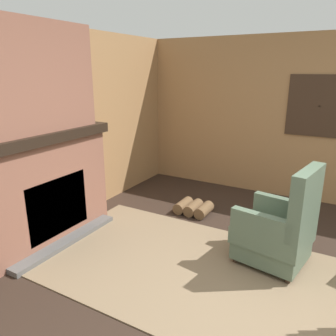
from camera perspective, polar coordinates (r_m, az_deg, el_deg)
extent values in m
plane|color=#2D2119|center=(3.04, 18.06, -23.18)|extent=(14.00, 14.00, 0.00)
cube|color=#9E7247|center=(3.97, -23.46, 5.17)|extent=(0.06, 6.15, 2.42)
cube|color=#9E7247|center=(5.20, 25.80, 7.32)|extent=(6.15, 0.06, 2.42)
cube|color=#382619|center=(5.14, 24.90, 9.75)|extent=(0.87, 0.02, 0.86)
cube|color=silver|center=(5.15, 24.91, 9.75)|extent=(0.83, 0.01, 0.82)
cube|color=#382619|center=(5.14, 24.90, 9.74)|extent=(0.02, 0.02, 0.82)
cube|color=#382619|center=(5.14, 24.90, 9.74)|extent=(0.83, 0.02, 0.02)
cube|color=brown|center=(3.96, -20.48, -3.93)|extent=(0.38, 1.60, 1.17)
cube|color=black|center=(3.91, -18.85, -6.23)|extent=(0.08, 0.83, 0.65)
cube|color=#565451|center=(4.00, -17.10, -12.11)|extent=(0.16, 1.44, 0.06)
cube|color=black|center=(3.80, -21.45, 5.12)|extent=(0.48, 1.70, 0.11)
cube|color=brown|center=(3.74, -22.47, 14.38)|extent=(0.33, 1.41, 1.12)
cube|color=#7A664C|center=(3.36, 7.71, -17.98)|extent=(3.68, 1.85, 0.01)
cube|color=#516651|center=(3.60, 17.54, -12.86)|extent=(0.73, 0.68, 0.24)
cube|color=#516651|center=(3.53, 17.76, -10.73)|extent=(0.77, 0.72, 0.18)
cube|color=#516651|center=(3.29, 22.88, -5.51)|extent=(0.22, 0.62, 0.64)
cube|color=#516651|center=(3.23, 15.97, -9.44)|extent=(0.61, 0.19, 0.20)
cube|color=#516651|center=(3.68, 19.26, -6.44)|extent=(0.61, 0.19, 0.20)
cylinder|color=#332319|center=(3.57, 11.63, -15.45)|extent=(0.06, 0.06, 0.06)
cylinder|color=#332319|center=(3.95, 15.02, -12.27)|extent=(0.06, 0.06, 0.06)
cylinder|color=#332319|center=(3.40, 20.09, -17.93)|extent=(0.06, 0.06, 0.06)
cylinder|color=#332319|center=(3.81, 22.65, -14.27)|extent=(0.06, 0.06, 0.06)
cylinder|color=brown|center=(4.64, 2.68, -6.54)|extent=(0.16, 0.35, 0.16)
cylinder|color=brown|center=(4.58, 4.46, -6.91)|extent=(0.16, 0.35, 0.16)
cylinder|color=brown|center=(4.52, 6.29, -7.29)|extent=(0.16, 0.35, 0.16)
ellipsoid|color=#B24C42|center=(3.67, -24.84, 5.95)|extent=(0.11, 0.11, 0.09)
cylinder|color=white|center=(3.65, -25.08, 7.92)|extent=(0.06, 0.06, 0.17)
cube|color=gray|center=(3.87, -20.87, 7.13)|extent=(0.16, 0.27, 0.12)
cube|color=silver|center=(3.81, -20.06, 7.16)|extent=(0.01, 0.04, 0.02)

